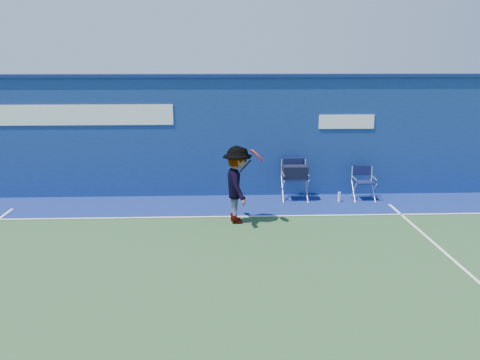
{
  "coord_description": "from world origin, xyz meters",
  "views": [
    {
      "loc": [
        0.4,
        -7.65,
        3.51
      ],
      "look_at": [
        0.81,
        2.6,
        1.0
      ],
      "focal_mm": 38.0,
      "sensor_mm": 36.0,
      "label": 1
    }
  ],
  "objects_px": {
    "water_bottle": "(339,197)",
    "tennis_player": "(238,185)",
    "directors_chair_left": "(295,183)",
    "directors_chair_right": "(363,190)"
  },
  "relations": [
    {
      "from": "tennis_player",
      "to": "directors_chair_right",
      "type": "bearing_deg",
      "value": 26.86
    },
    {
      "from": "directors_chair_right",
      "to": "water_bottle",
      "type": "distance_m",
      "value": 0.68
    },
    {
      "from": "directors_chair_left",
      "to": "water_bottle",
      "type": "distance_m",
      "value": 1.15
    },
    {
      "from": "directors_chair_right",
      "to": "water_bottle",
      "type": "height_order",
      "value": "directors_chair_right"
    },
    {
      "from": "directors_chair_left",
      "to": "water_bottle",
      "type": "relative_size",
      "value": 4.09
    },
    {
      "from": "tennis_player",
      "to": "directors_chair_left",
      "type": "bearing_deg",
      "value": 48.82
    },
    {
      "from": "water_bottle",
      "to": "tennis_player",
      "type": "bearing_deg",
      "value": -150.66
    },
    {
      "from": "directors_chair_right",
      "to": "tennis_player",
      "type": "distance_m",
      "value": 3.64
    },
    {
      "from": "water_bottle",
      "to": "tennis_player",
      "type": "relative_size",
      "value": 0.15
    },
    {
      "from": "water_bottle",
      "to": "tennis_player",
      "type": "distance_m",
      "value": 3.03
    }
  ]
}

